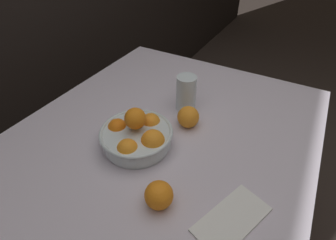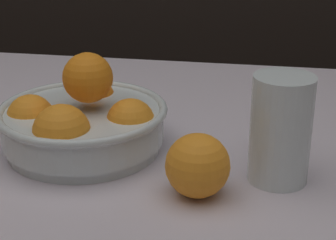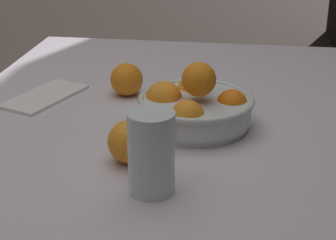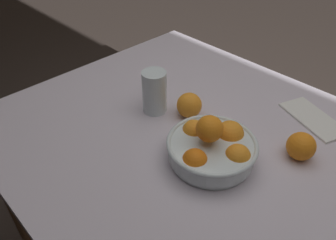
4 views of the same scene
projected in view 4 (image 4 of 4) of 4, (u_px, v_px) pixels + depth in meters
The scene contains 6 objects.
dining_table at pixel (213, 165), 1.00m from camera, with size 1.38×1.04×0.77m.
fruit_bowl at pixel (212, 147), 0.89m from camera, with size 0.25×0.25×0.15m.
juice_glass at pixel (155, 93), 1.06m from camera, with size 0.08×0.08×0.14m.
orange_loose_near_bowl at pixel (189, 105), 1.05m from camera, with size 0.08×0.08×0.08m, color orange.
orange_loose_front at pixel (301, 146), 0.90m from camera, with size 0.08×0.08×0.08m, color orange.
napkin at pixel (313, 119), 1.06m from camera, with size 0.22×0.11×0.01m, color white.
Camera 4 is at (-0.41, 0.59, 1.42)m, focal length 35.00 mm.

